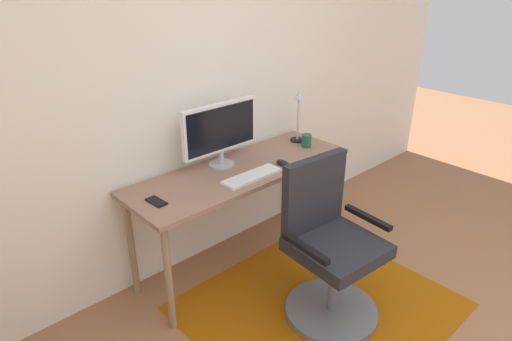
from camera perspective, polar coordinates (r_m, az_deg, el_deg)
The scene contains 10 objects.
wall_back at distance 3.03m, azimuth -7.94°, elevation 11.11°, with size 6.00×0.10×2.60m, color white.
area_rug at distance 3.02m, azimuth 8.14°, elevation -16.98°, with size 1.57×1.41×0.01m, color #9A4C07.
desk at distance 3.04m, azimuth -1.81°, elevation -1.08°, with size 1.65×0.56×0.76m.
monitor at distance 2.97m, azimuth -4.65°, elevation 5.28°, with size 0.60×0.18×0.44m.
keyboard at distance 2.87m, azimuth -0.54°, elevation -0.74°, with size 0.43×0.13×0.02m, color white.
computer_mouse at distance 3.05m, azimuth 3.47°, elevation 1.03°, with size 0.06×0.10×0.03m, color black.
coffee_cup at distance 3.38m, azimuth 6.57°, elevation 3.88°, with size 0.07×0.07×0.10m, color #215B37.
cell_phone at distance 2.64m, azimuth -12.81°, elevation -3.95°, with size 0.07×0.14×0.01m, color black.
desk_lamp at distance 3.42m, azimuth 5.54°, elevation 7.83°, with size 0.11×0.11×0.40m.
office_chair at distance 2.75m, azimuth 9.47°, elevation -11.00°, with size 0.59×0.58×1.01m.
Camera 1 is at (-1.68, -0.22, 2.00)m, focal length 30.81 mm.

